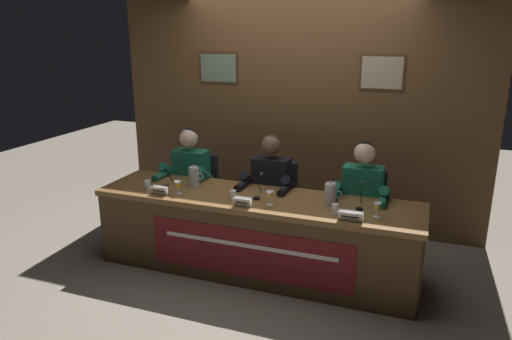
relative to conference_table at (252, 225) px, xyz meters
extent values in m
plane|color=gray|center=(0.00, 0.11, -0.49)|extent=(12.00, 12.00, 0.00)
cube|color=brown|center=(0.00, 1.40, 0.81)|extent=(4.16, 0.12, 2.60)
cube|color=#4C3319|center=(-0.91, 1.34, 1.27)|extent=(0.47, 0.02, 0.35)
cube|color=slate|center=(-0.91, 1.32, 1.27)|extent=(0.43, 0.01, 0.31)
cube|color=#4C3319|center=(0.91, 1.34, 1.27)|extent=(0.45, 0.02, 0.36)
cube|color=tan|center=(0.91, 1.32, 1.27)|extent=(0.41, 0.01, 0.32)
cube|color=brown|center=(0.00, 0.11, 0.21)|extent=(2.96, 0.74, 0.05)
cube|color=#4C341B|center=(0.00, -0.24, -0.15)|extent=(2.90, 0.04, 0.68)
cube|color=#4C341B|center=(-1.43, 0.11, -0.15)|extent=(0.08, 0.66, 0.68)
cube|color=#4C341B|center=(1.43, 0.11, -0.15)|extent=(0.08, 0.66, 0.68)
cube|color=maroon|center=(0.06, -0.26, -0.15)|extent=(1.83, 0.01, 0.44)
cube|color=white|center=(0.06, -0.27, -0.08)|extent=(1.56, 0.00, 0.04)
cylinder|color=black|center=(-0.89, 0.57, -0.48)|extent=(0.44, 0.44, 0.02)
cylinder|color=black|center=(-0.89, 0.57, -0.27)|extent=(0.05, 0.05, 0.40)
cube|color=#232328|center=(-0.89, 0.57, -0.06)|extent=(0.44, 0.44, 0.03)
cube|color=#232328|center=(-0.89, 0.77, 0.18)|extent=(0.40, 0.05, 0.44)
cylinder|color=black|center=(-0.99, 0.22, -0.27)|extent=(0.10, 0.10, 0.45)
cylinder|color=black|center=(-0.79, 0.22, -0.27)|extent=(0.10, 0.10, 0.45)
cylinder|color=black|center=(-0.99, 0.37, 0.01)|extent=(0.13, 0.34, 0.13)
cylinder|color=black|center=(-0.79, 0.37, 0.01)|extent=(0.13, 0.34, 0.13)
cube|color=#196047|center=(-0.89, 0.54, 0.25)|extent=(0.36, 0.20, 0.48)
sphere|color=beige|center=(-0.89, 0.52, 0.62)|extent=(0.19, 0.19, 0.19)
sphere|color=black|center=(-0.89, 0.54, 0.64)|extent=(0.17, 0.17, 0.17)
cylinder|color=#196047|center=(-1.10, 0.44, 0.27)|extent=(0.09, 0.30, 0.25)
cylinder|color=#196047|center=(-0.68, 0.44, 0.27)|extent=(0.09, 0.30, 0.25)
cylinder|color=#196047|center=(-1.10, 0.28, 0.27)|extent=(0.07, 0.24, 0.07)
cylinder|color=#196047|center=(-0.68, 0.28, 0.27)|extent=(0.07, 0.24, 0.07)
cube|color=white|center=(-0.85, -0.17, 0.28)|extent=(0.16, 0.03, 0.08)
cube|color=white|center=(-0.85, -0.13, 0.28)|extent=(0.16, 0.03, 0.08)
cube|color=black|center=(-0.85, -0.17, 0.28)|extent=(0.11, 0.01, 0.01)
cylinder|color=white|center=(-0.70, -0.07, 0.24)|extent=(0.06, 0.06, 0.00)
cylinder|color=white|center=(-0.70, -0.07, 0.27)|extent=(0.01, 0.01, 0.05)
cone|color=white|center=(-0.70, -0.07, 0.33)|extent=(0.06, 0.06, 0.06)
cylinder|color=orange|center=(-0.70, -0.07, 0.32)|extent=(0.04, 0.04, 0.04)
cylinder|color=silver|center=(-1.03, -0.06, 0.28)|extent=(0.06, 0.06, 0.08)
cylinder|color=silver|center=(-1.03, -0.06, 0.26)|extent=(0.05, 0.05, 0.05)
cylinder|color=black|center=(-0.90, 0.05, 0.25)|extent=(0.06, 0.06, 0.02)
cylinder|color=black|center=(-0.90, 0.11, 0.35)|extent=(0.01, 0.13, 0.18)
sphere|color=#2D2D2D|center=(-0.90, 0.17, 0.44)|extent=(0.03, 0.03, 0.03)
cylinder|color=black|center=(0.00, 0.57, -0.48)|extent=(0.44, 0.44, 0.02)
cylinder|color=black|center=(0.00, 0.57, -0.27)|extent=(0.05, 0.05, 0.40)
cube|color=#232328|center=(0.00, 0.57, -0.06)|extent=(0.44, 0.44, 0.03)
cube|color=#232328|center=(0.00, 0.77, 0.18)|extent=(0.40, 0.05, 0.44)
cylinder|color=black|center=(-0.10, 0.22, -0.27)|extent=(0.10, 0.10, 0.45)
cylinder|color=black|center=(0.10, 0.22, -0.27)|extent=(0.10, 0.10, 0.45)
cylinder|color=black|center=(-0.10, 0.37, 0.01)|extent=(0.13, 0.34, 0.13)
cylinder|color=black|center=(0.10, 0.37, 0.01)|extent=(0.13, 0.34, 0.13)
cube|color=black|center=(0.00, 0.54, 0.25)|extent=(0.36, 0.20, 0.48)
sphere|color=brown|center=(0.00, 0.52, 0.62)|extent=(0.19, 0.19, 0.19)
sphere|color=#331E0F|center=(0.00, 0.54, 0.64)|extent=(0.17, 0.17, 0.17)
cylinder|color=black|center=(-0.21, 0.44, 0.27)|extent=(0.09, 0.30, 0.25)
cylinder|color=black|center=(0.21, 0.44, 0.27)|extent=(0.09, 0.30, 0.25)
cylinder|color=black|center=(-0.21, 0.28, 0.27)|extent=(0.07, 0.24, 0.07)
cylinder|color=black|center=(0.21, 0.28, 0.27)|extent=(0.07, 0.24, 0.07)
cube|color=white|center=(-0.02, -0.19, 0.28)|extent=(0.16, 0.03, 0.08)
cube|color=white|center=(-0.02, -0.15, 0.28)|extent=(0.16, 0.03, 0.08)
cube|color=black|center=(-0.02, -0.19, 0.28)|extent=(0.11, 0.01, 0.01)
cylinder|color=white|center=(0.19, -0.06, 0.24)|extent=(0.06, 0.06, 0.00)
cylinder|color=white|center=(0.19, -0.06, 0.27)|extent=(0.01, 0.01, 0.05)
cone|color=white|center=(0.19, -0.06, 0.33)|extent=(0.06, 0.06, 0.06)
cylinder|color=yellow|center=(0.19, -0.06, 0.32)|extent=(0.04, 0.04, 0.04)
cylinder|color=silver|center=(-0.17, -0.04, 0.28)|extent=(0.06, 0.06, 0.08)
cylinder|color=silver|center=(-0.17, -0.04, 0.26)|extent=(0.05, 0.05, 0.05)
cylinder|color=black|center=(0.03, 0.03, 0.25)|extent=(0.06, 0.06, 0.02)
cylinder|color=black|center=(0.03, 0.10, 0.35)|extent=(0.01, 0.13, 0.18)
sphere|color=#2D2D2D|center=(0.03, 0.16, 0.44)|extent=(0.03, 0.03, 0.03)
cylinder|color=black|center=(0.89, 0.57, -0.48)|extent=(0.44, 0.44, 0.02)
cylinder|color=black|center=(0.89, 0.57, -0.27)|extent=(0.05, 0.05, 0.40)
cube|color=#232328|center=(0.89, 0.57, -0.06)|extent=(0.44, 0.44, 0.03)
cube|color=#232328|center=(0.89, 0.77, 0.18)|extent=(0.40, 0.05, 0.44)
cylinder|color=black|center=(0.79, 0.22, -0.27)|extent=(0.10, 0.10, 0.45)
cylinder|color=black|center=(0.99, 0.22, -0.27)|extent=(0.10, 0.10, 0.45)
cylinder|color=black|center=(0.79, 0.37, 0.01)|extent=(0.13, 0.34, 0.13)
cylinder|color=black|center=(0.99, 0.37, 0.01)|extent=(0.13, 0.34, 0.13)
cube|color=#196047|center=(0.89, 0.54, 0.25)|extent=(0.36, 0.20, 0.48)
sphere|color=beige|center=(0.89, 0.52, 0.62)|extent=(0.19, 0.19, 0.19)
sphere|color=black|center=(0.89, 0.54, 0.64)|extent=(0.17, 0.17, 0.17)
cylinder|color=#196047|center=(0.68, 0.44, 0.27)|extent=(0.09, 0.30, 0.25)
cylinder|color=#196047|center=(1.10, 0.44, 0.27)|extent=(0.09, 0.30, 0.25)
cylinder|color=#196047|center=(0.68, 0.28, 0.27)|extent=(0.07, 0.24, 0.07)
cylinder|color=#196047|center=(1.10, 0.28, 0.27)|extent=(0.07, 0.24, 0.07)
cube|color=white|center=(0.90, -0.19, 0.28)|extent=(0.20, 0.03, 0.08)
cube|color=white|center=(0.90, -0.16, 0.28)|extent=(0.20, 0.03, 0.08)
cube|color=black|center=(0.90, -0.19, 0.28)|extent=(0.14, 0.01, 0.01)
cylinder|color=white|center=(1.08, -0.02, 0.24)|extent=(0.06, 0.06, 0.00)
cylinder|color=white|center=(1.08, -0.02, 0.27)|extent=(0.01, 0.01, 0.05)
cone|color=white|center=(1.08, -0.02, 0.33)|extent=(0.06, 0.06, 0.06)
cylinder|color=yellow|center=(1.08, -0.02, 0.32)|extent=(0.04, 0.04, 0.04)
cylinder|color=silver|center=(0.75, -0.07, 0.28)|extent=(0.06, 0.06, 0.08)
cylinder|color=silver|center=(0.75, -0.07, 0.26)|extent=(0.05, 0.05, 0.05)
cylinder|color=black|center=(0.93, 0.08, 0.25)|extent=(0.06, 0.06, 0.02)
cylinder|color=black|center=(0.93, 0.14, 0.35)|extent=(0.01, 0.13, 0.18)
sphere|color=#2D2D2D|center=(0.93, 0.21, 0.44)|extent=(0.03, 0.03, 0.03)
cylinder|color=silver|center=(-0.67, 0.18, 0.33)|extent=(0.10, 0.10, 0.18)
cylinder|color=silver|center=(-0.67, 0.18, 0.42)|extent=(0.08, 0.08, 0.01)
sphere|color=silver|center=(-0.67, 0.18, 0.44)|extent=(0.02, 0.02, 0.02)
torus|color=silver|center=(-0.60, 0.18, 0.33)|extent=(0.07, 0.01, 0.07)
cylinder|color=silver|center=(0.67, 0.14, 0.33)|extent=(0.10, 0.10, 0.18)
cylinder|color=silver|center=(0.67, 0.14, 0.42)|extent=(0.08, 0.09, 0.01)
sphere|color=silver|center=(0.67, 0.14, 0.44)|extent=(0.02, 0.02, 0.02)
torus|color=silver|center=(0.73, 0.14, 0.33)|extent=(0.07, 0.01, 0.07)
camera|label=1|loc=(1.40, -3.70, 1.68)|focal=33.37mm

